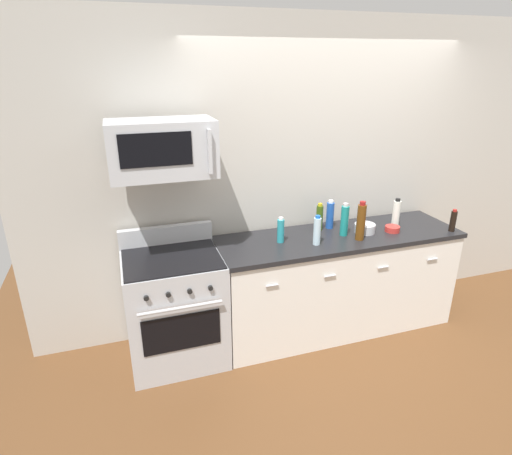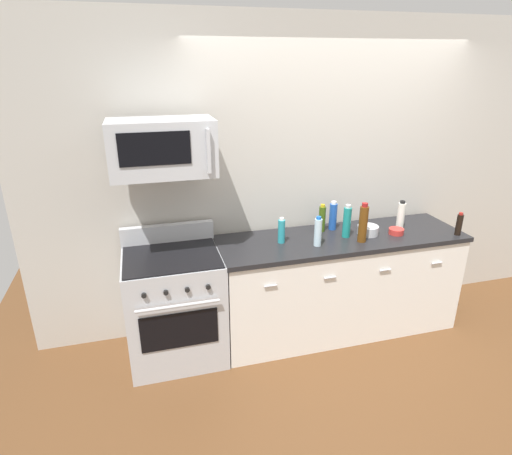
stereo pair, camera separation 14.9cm
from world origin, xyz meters
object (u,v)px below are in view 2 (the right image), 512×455
object	(u,v)px
bottle_soda_blue	(333,216)
bottle_olive_oil	(322,218)
bottle_water_clear	(318,232)
bowl_red_small	(396,231)
range_oven	(175,305)
bottle_soy_sauce_dark	(459,224)
bottle_wine_amber	(363,223)
bottle_sparkling_teal	(347,222)
bottle_dish_soap	(281,231)
bottle_vinegar_white	(401,215)
microwave	(162,148)
bowl_steel_prep	(368,230)

from	to	relation	value
bottle_soda_blue	bottle_olive_oil	xyz separation A→B (m)	(-0.11, -0.02, -0.01)
bottle_water_clear	bowl_red_small	world-z (taller)	bottle_water_clear
range_oven	bottle_soy_sauce_dark	bearing A→B (deg)	-5.43
bottle_wine_amber	bowl_red_small	world-z (taller)	bottle_wine_amber
bottle_water_clear	bowl_red_small	xyz separation A→B (m)	(0.76, 0.05, -0.09)
bottle_soy_sauce_dark	bottle_sparkling_teal	bearing A→B (deg)	167.32
bottle_olive_oil	range_oven	bearing A→B (deg)	-173.12
bottle_dish_soap	bottle_wine_amber	xyz separation A→B (m)	(0.65, -0.16, 0.06)
bottle_soda_blue	bottle_soy_sauce_dark	bearing A→B (deg)	-22.26
range_oven	bottle_soy_sauce_dark	distance (m)	2.51
bottle_vinegar_white	bottle_water_clear	distance (m)	0.88
range_oven	bowl_red_small	world-z (taller)	range_oven
microwave	bottle_dish_soap	size ratio (longest dim) A/B	3.42
bottle_soy_sauce_dark	bottle_soda_blue	xyz separation A→B (m)	(-0.99, 0.41, 0.03)
range_oven	bottle_soda_blue	distance (m)	1.56
bottle_soda_blue	bowl_red_small	bearing A→B (deg)	-27.19
microwave	bowl_steel_prep	distance (m)	1.86
range_oven	bottle_wine_amber	size ratio (longest dim) A/B	3.18
bottle_soda_blue	bottle_olive_oil	size ratio (longest dim) A/B	1.05
microwave	bowl_steel_prep	xyz separation A→B (m)	(1.69, -0.06, -0.79)
bottle_sparkling_teal	bowl_steel_prep	size ratio (longest dim) A/B	1.59
bottle_dish_soap	bottle_olive_oil	xyz separation A→B (m)	(0.42, 0.15, 0.01)
bottle_water_clear	bowl_steel_prep	world-z (taller)	bottle_water_clear
bottle_soy_sauce_dark	bottle_olive_oil	size ratio (longest dim) A/B	0.81
microwave	bottle_water_clear	xyz separation A→B (m)	(1.17, -0.17, -0.71)
microwave	bottle_soda_blue	size ratio (longest dim) A/B	2.85
bottle_sparkling_teal	bottle_dish_soap	distance (m)	0.58
bottle_soy_sauce_dark	bottle_dish_soap	world-z (taller)	bottle_dish_soap
microwave	bowl_steel_prep	bearing A→B (deg)	-2.06
microwave	bottle_olive_oil	world-z (taller)	microwave
bottle_vinegar_white	bowl_red_small	size ratio (longest dim) A/B	2.01
bottle_soda_blue	bottle_vinegar_white	xyz separation A→B (m)	(0.60, -0.14, -0.00)
bottle_wine_amber	bowl_red_small	size ratio (longest dim) A/B	2.61
bottle_dish_soap	bottle_olive_oil	size ratio (longest dim) A/B	0.88
range_oven	bottle_olive_oil	world-z (taller)	bottle_olive_oil
range_oven	bowl_steel_prep	distance (m)	1.76
microwave	bowl_red_small	world-z (taller)	microwave
bottle_soy_sauce_dark	bottle_olive_oil	distance (m)	1.17
bottle_sparkling_teal	bottle_olive_oil	world-z (taller)	bottle_sparkling_teal
range_oven	bottle_soda_blue	size ratio (longest dim) A/B	4.09
range_oven	bowl_red_small	size ratio (longest dim) A/B	8.31
bottle_dish_soap	bowl_steel_prep	distance (m)	0.79
bottle_vinegar_white	microwave	bearing A→B (deg)	179.78
bottle_soda_blue	bottle_olive_oil	world-z (taller)	bottle_soda_blue
range_oven	bottle_water_clear	xyz separation A→B (m)	(1.17, -0.12, 0.57)
bottle_sparkling_teal	bowl_red_small	bearing A→B (deg)	-7.51
bottle_soy_sauce_dark	bottle_olive_oil	bearing A→B (deg)	160.50
bowl_steel_prep	bowl_red_small	size ratio (longest dim) A/B	1.41
microwave	bottle_olive_oil	xyz separation A→B (m)	(1.33, 0.12, -0.71)
bottle_soy_sauce_dark	bottle_sparkling_teal	xyz separation A→B (m)	(-0.96, 0.22, 0.04)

